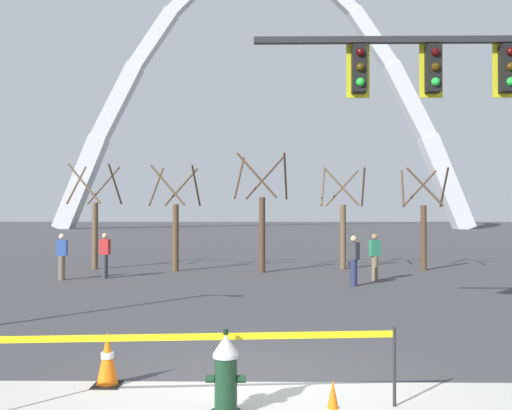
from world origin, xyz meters
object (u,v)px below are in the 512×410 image
Objects in this scene: pedestrian_walking_left at (62,256)px; pedestrian_walking_right at (375,257)px; fire_hydrant at (226,375)px; pedestrian_near_trees at (105,255)px; monument_arch at (263,103)px; traffic_cone_by_hydrant at (107,359)px; pedestrian_standing_center at (354,260)px.

pedestrian_walking_left is 1.00× the size of pedestrian_walking_right.
pedestrian_near_trees is (-5.16, 12.58, 0.35)m from fire_hydrant.
monument_arch is (0.37, 67.98, 17.10)m from fire_hydrant.
traffic_cone_by_hydrant is 12.10m from pedestrian_near_trees.
pedestrian_near_trees is (-9.38, 0.53, 0.00)m from pedestrian_walking_right.
pedestrian_walking_left and pedestrian_near_trees have the same top height.
fire_hydrant reaches higher than traffic_cone_by_hydrant.
monument_arch is at bearing 92.92° from pedestrian_standing_center.
pedestrian_near_trees is at bearing 167.75° from pedestrian_standing_center.
pedestrian_walking_left reaches higher than traffic_cone_by_hydrant.
fire_hydrant is at bearing -67.71° from pedestrian_near_trees.
fire_hydrant is at bearing -109.33° from pedestrian_walking_right.
pedestrian_near_trees is (-5.53, -55.41, -16.75)m from monument_arch.
monument_arch reaches higher than pedestrian_standing_center.
fire_hydrant is 1.36× the size of traffic_cone_by_hydrant.
traffic_cone_by_hydrant is at bearing 148.83° from fire_hydrant.
pedestrian_near_trees is at bearing 112.29° from fire_hydrant.
pedestrian_standing_center is (9.79, -1.34, 0.00)m from pedestrian_walking_left.
traffic_cone_by_hydrant is at bearing -116.96° from pedestrian_standing_center.
pedestrian_walking_left is at bearing 179.80° from pedestrian_walking_right.
pedestrian_walking_right is (3.85, -55.94, -16.75)m from monument_arch.
pedestrian_walking_left is 1.00× the size of pedestrian_near_trees.
traffic_cone_by_hydrant is 0.46× the size of pedestrian_near_trees.
pedestrian_standing_center is 1.00× the size of pedestrian_walking_right.
pedestrian_walking_left is 9.88m from pedestrian_standing_center.
traffic_cone_by_hydrant is 0.01× the size of monument_arch.
monument_arch is 58.76m from pedestrian_walking_left.
pedestrian_walking_left is 1.00× the size of pedestrian_standing_center.
fire_hydrant is 13.72m from pedestrian_walking_left.
pedestrian_near_trees is at bearing 176.75° from pedestrian_walking_right.
pedestrian_near_trees is at bearing -95.70° from monument_arch.
pedestrian_walking_left is 1.43m from pedestrian_near_trees.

